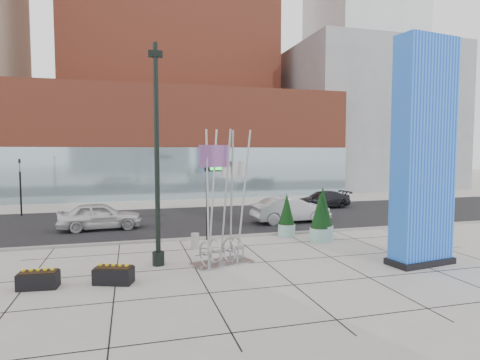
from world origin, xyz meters
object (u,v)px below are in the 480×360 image
object	(u,v)px
blue_pylon	(423,156)
car_white_west	(100,216)
lamp_post	(157,176)
concrete_bollard	(195,241)
car_silver_mid	(290,210)
public_art_sculpture	(222,229)
overhead_street_sign	(220,173)

from	to	relation	value
blue_pylon	car_white_west	distance (m)	17.69
lamp_post	concrete_bollard	bearing A→B (deg)	50.43
concrete_bollard	car_silver_mid	bearing A→B (deg)	37.20
blue_pylon	lamp_post	distance (m)	10.81
car_silver_mid	concrete_bollard	bearing A→B (deg)	124.52
blue_pylon	public_art_sculpture	xyz separation A→B (m)	(-7.86, 2.23, -2.98)
lamp_post	car_white_west	world-z (taller)	lamp_post
car_white_west	overhead_street_sign	bearing A→B (deg)	-127.81
public_art_sculpture	car_silver_mid	distance (m)	10.36
overhead_street_sign	public_art_sculpture	bearing A→B (deg)	-112.37
car_silver_mid	overhead_street_sign	bearing A→B (deg)	120.55
overhead_street_sign	car_white_west	world-z (taller)	overhead_street_sign
lamp_post	blue_pylon	bearing A→B (deg)	-14.42
blue_pylon	overhead_street_sign	bearing A→B (deg)	127.42
blue_pylon	concrete_bollard	size ratio (longest dim) A/B	12.06
public_art_sculpture	overhead_street_sign	size ratio (longest dim) A/B	1.37
lamp_post	car_silver_mid	bearing A→B (deg)	40.47
concrete_bollard	car_silver_mid	world-z (taller)	car_silver_mid
public_art_sculpture	concrete_bollard	size ratio (longest dim) A/B	7.30
car_white_west	car_silver_mid	xyz separation A→B (m)	(11.79, -0.80, 0.03)
blue_pylon	overhead_street_sign	world-z (taller)	blue_pylon
concrete_bollard	car_silver_mid	size ratio (longest dim) A/B	0.15
overhead_street_sign	blue_pylon	bearing A→B (deg)	-55.17
concrete_bollard	blue_pylon	bearing A→B (deg)	-30.01
lamp_post	overhead_street_sign	bearing A→B (deg)	49.36
public_art_sculpture	car_silver_mid	size ratio (longest dim) A/B	1.10
public_art_sculpture	car_white_west	distance (m)	10.44
blue_pylon	public_art_sculpture	world-z (taller)	blue_pylon
concrete_bollard	car_white_west	size ratio (longest dim) A/B	0.16
concrete_bollard	overhead_street_sign	world-z (taller)	overhead_street_sign
blue_pylon	overhead_street_sign	distance (m)	9.73
blue_pylon	car_silver_mid	xyz separation A→B (m)	(-1.45, 10.35, -3.61)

